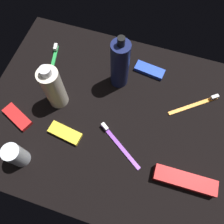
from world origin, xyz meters
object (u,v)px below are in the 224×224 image
object	(u,v)px
toothbrush_purple	(118,143)
snack_bar_red	(17,117)
toothbrush_green	(53,63)
toothbrush_orange	(197,104)
snack_bar_yellow	(65,133)
lotion_bottle	(120,65)
bodywash_bottle	(53,89)
deodorant_stick	(16,155)
snack_bar_blue	(149,70)
toothpaste_box_red	(184,180)

from	to	relation	value
toothbrush_purple	snack_bar_red	distance (cm)	33.45
toothbrush_purple	toothbrush_green	distance (cm)	37.71
toothbrush_orange	snack_bar_yellow	size ratio (longest dim) A/B	1.44
toothbrush_green	snack_bar_yellow	bearing A→B (deg)	-58.11
toothbrush_green	lotion_bottle	bearing A→B (deg)	1.13
lotion_bottle	toothbrush_green	size ratio (longest dim) A/B	1.20
bodywash_bottle	toothbrush_orange	world-z (taller)	bodywash_bottle
bodywash_bottle	toothbrush_purple	distance (cm)	25.66
toothbrush_purple	deodorant_stick	bearing A→B (deg)	-152.80
snack_bar_blue	deodorant_stick	bearing A→B (deg)	-117.03
toothbrush_green	toothpaste_box_red	world-z (taller)	toothpaste_box_red
lotion_bottle	deodorant_stick	xyz separation A→B (cm)	(-19.76, -35.12, -4.86)
lotion_bottle	toothbrush_green	world-z (taller)	lotion_bottle
toothpaste_box_red	snack_bar_red	size ratio (longest dim) A/B	1.69
lotion_bottle	snack_bar_blue	distance (cm)	14.48
toothbrush_purple	toothpaste_box_red	bearing A→B (deg)	-13.10
toothpaste_box_red	snack_bar_yellow	xyz separation A→B (cm)	(-38.01, 2.90, -0.85)
toothpaste_box_red	snack_bar_blue	size ratio (longest dim) A/B	1.69
lotion_bottle	toothbrush_orange	bearing A→B (deg)	-2.29
snack_bar_yellow	snack_bar_red	size ratio (longest dim) A/B	1.00
snack_bar_blue	toothbrush_orange	bearing A→B (deg)	-16.54
toothpaste_box_red	bodywash_bottle	bearing A→B (deg)	162.38
toothbrush_purple	toothbrush_green	world-z (taller)	same
deodorant_stick	toothbrush_green	size ratio (longest dim) A/B	0.52
snack_bar_blue	bodywash_bottle	bearing A→B (deg)	-133.95
toothbrush_purple	toothbrush_green	size ratio (longest dim) A/B	0.88
toothbrush_purple	snack_bar_red	world-z (taller)	toothbrush_purple
toothbrush_purple	snack_bar_red	size ratio (longest dim) A/B	1.50
deodorant_stick	toothbrush_green	bearing A→B (deg)	98.45
toothbrush_purple	snack_bar_blue	xyz separation A→B (cm)	(2.95, 28.73, 0.14)
toothbrush_orange	snack_bar_yellow	bearing A→B (deg)	-148.85
snack_bar_blue	toothbrush_purple	bearing A→B (deg)	-88.38
toothbrush_orange	toothpaste_box_red	world-z (taller)	toothpaste_box_red
snack_bar_blue	snack_bar_yellow	bearing A→B (deg)	-114.92
toothbrush_green	snack_bar_red	bearing A→B (deg)	-95.65
snack_bar_red	snack_bar_blue	bearing A→B (deg)	64.10
deodorant_stick	snack_bar_blue	xyz separation A→B (cm)	(28.94, 42.09, -3.91)
toothbrush_green	toothpaste_box_red	bearing A→B (deg)	-26.55
lotion_bottle	toothbrush_purple	xyz separation A→B (cm)	(6.23, -21.76, -8.91)
lotion_bottle	toothbrush_orange	distance (cm)	28.70
toothbrush_purple	snack_bar_yellow	world-z (taller)	toothbrush_purple
bodywash_bottle	toothbrush_green	distance (cm)	17.37
deodorant_stick	snack_bar_blue	size ratio (longest dim) A/B	0.90
toothbrush_green	snack_bar_blue	xyz separation A→B (cm)	(34.08, 7.46, 0.14)
toothbrush_orange	snack_bar_yellow	world-z (taller)	toothbrush_orange
bodywash_bottle	snack_bar_yellow	xyz separation A→B (cm)	(6.56, -9.98, -7.56)
toothbrush_green	snack_bar_blue	world-z (taller)	toothbrush_green
deodorant_stick	bodywash_bottle	bearing A→B (deg)	82.44
lotion_bottle	deodorant_stick	size ratio (longest dim) A/B	2.30
toothbrush_purple	snack_bar_yellow	bearing A→B (deg)	-172.87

